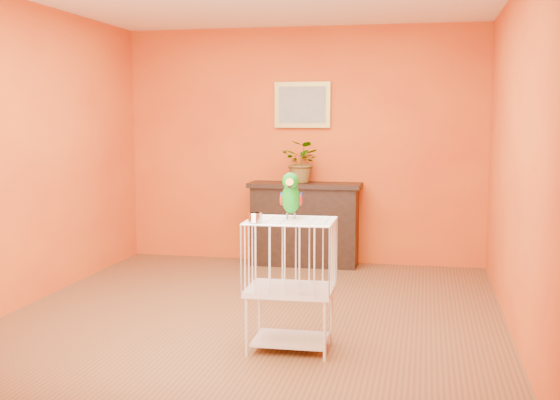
# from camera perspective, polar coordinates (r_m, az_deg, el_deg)

# --- Properties ---
(ground) EXTENTS (4.50, 4.50, 0.00)m
(ground) POSITION_cam_1_polar(r_m,az_deg,el_deg) (5.83, -2.07, -9.30)
(ground) COLOR brown
(ground) RESTS_ON ground
(room_shell) EXTENTS (4.50, 4.50, 4.50)m
(room_shell) POSITION_cam_1_polar(r_m,az_deg,el_deg) (5.60, -2.13, 6.46)
(room_shell) COLOR #D85B14
(room_shell) RESTS_ON ground
(console_cabinet) EXTENTS (1.22, 0.44, 0.91)m
(console_cabinet) POSITION_cam_1_polar(r_m,az_deg,el_deg) (7.67, 2.02, -1.96)
(console_cabinet) COLOR black
(console_cabinet) RESTS_ON ground
(potted_plant) EXTENTS (0.54, 0.57, 0.36)m
(potted_plant) POSITION_cam_1_polar(r_m,az_deg,el_deg) (7.56, 1.77, 2.71)
(potted_plant) COLOR #26722D
(potted_plant) RESTS_ON console_cabinet
(framed_picture) EXTENTS (0.62, 0.04, 0.50)m
(framed_picture) POSITION_cam_1_polar(r_m,az_deg,el_deg) (7.78, 1.83, 7.74)
(framed_picture) COLOR #AA8F3D
(framed_picture) RESTS_ON room_shell
(birdcage) EXTENTS (0.60, 0.47, 0.91)m
(birdcage) POSITION_cam_1_polar(r_m,az_deg,el_deg) (4.87, 0.86, -6.76)
(birdcage) COLOR silver
(birdcage) RESTS_ON ground
(feed_cup) EXTENTS (0.09, 0.09, 0.06)m
(feed_cup) POSITION_cam_1_polar(r_m,az_deg,el_deg) (4.66, -2.04, -1.42)
(feed_cup) COLOR silver
(feed_cup) RESTS_ON birdcage
(parrot) EXTENTS (0.16, 0.29, 0.33)m
(parrot) POSITION_cam_1_polar(r_m,az_deg,el_deg) (4.81, 0.89, 0.39)
(parrot) COLOR #59544C
(parrot) RESTS_ON birdcage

